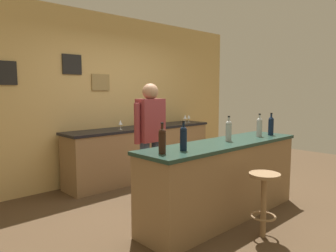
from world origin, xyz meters
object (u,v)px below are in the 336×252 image
Objects in this scene: bartender at (151,136)px; wine_bottle_e at (271,125)px; bar_stool at (264,194)px; wine_glass_e at (189,117)px; wine_bottle_b at (183,137)px; wine_bottle_d at (259,126)px; wine_bottle_c at (229,130)px; wine_bottle_a at (162,140)px; wine_glass_c at (160,120)px; wine_glass_a at (120,123)px; wine_glass_b at (136,120)px; wine_glass_d at (185,117)px.

bartender reaches higher than wine_bottle_e.
bartender is 1.63m from bar_stool.
wine_glass_e reaches higher than bar_stool.
wine_bottle_b and wine_bottle_d have the same top height.
wine_bottle_e reaches higher than wine_glass_e.
wine_bottle_b is at bearing -176.31° from wine_bottle_c.
wine_bottle_e is at bearing -1.78° from wine_bottle_a.
wine_glass_c is (1.49, 2.01, -0.05)m from wine_bottle_b.
wine_glass_e is at bearing 74.33° from wine_bottle_e.
wine_glass_c is (1.10, 1.04, 0.07)m from bartender.
wine_glass_a is (0.26, 1.06, 0.07)m from bartender.
wine_bottle_a is at bearing -131.43° from wine_glass_c.
wine_glass_b is at bearing 172.96° from wine_glass_e.
wine_glass_d is at bearing 39.73° from wine_bottle_a.
wine_glass_c is at bearing -177.56° from wine_glass_d.
wine_bottle_c is 1.00× the size of wine_bottle_d.
wine_bottle_d is 2.01m from wine_glass_c.
wine_bottle_e is (0.24, -0.04, 0.00)m from wine_bottle_d.
wine_glass_e is (1.88, 1.08, 0.07)m from bartender.
wine_bottle_c is 1.00× the size of wine_bottle_e.
wine_bottle_d is 1.97× the size of wine_glass_a.
wine_bottle_b is 3.06m from wine_glass_e.
wine_bottle_b is 1.97× the size of wine_glass_a.
wine_bottle_b and wine_bottle_c have the same top height.
wine_bottle_d reaches higher than wine_glass_d.
wine_glass_a is (0.02, 2.60, 0.55)m from bar_stool.
bar_stool is 2.22× the size of wine_bottle_b.
wine_bottle_c is 2.38m from wine_glass_d.
wine_bottle_e is 2.13m from wine_glass_d.
wine_bottle_c is 1.97× the size of wine_glass_e.
bartender reaches higher than wine_bottle_a.
wine_bottle_b is 1.00× the size of wine_bottle_e.
wine_bottle_a is at bearing -124.46° from bartender.
wine_glass_c and wine_glass_d have the same top height.
wine_bottle_c reaches higher than wine_glass_d.
wine_bottle_c is (1.10, 0.03, 0.00)m from wine_bottle_a.
wine_bottle_b reaches higher than wine_glass_a.
bartender reaches higher than wine_bottle_d.
wine_glass_a and wine_glass_e have the same top height.
wine_glass_a is 1.51m from wine_glass_d.
wine_glass_d is (1.77, 1.07, 0.07)m from bartender.
wine_bottle_b is 2.45m from wine_glass_b.
bartender is at bearing 98.71° from bar_stool.
wine_bottle_a is at bearing -140.27° from wine_glass_d.
wine_bottle_e is 2.05m from wine_glass_c.
wine_bottle_d is 1.97× the size of wine_glass_c.
wine_glass_e is (1.18, -0.15, 0.00)m from wine_glass_b.
wine_bottle_a and wine_bottle_e have the same top height.
wine_glass_d is (1.51, 0.01, 0.00)m from wine_glass_a.
wine_bottle_b and wine_bottle_e have the same top height.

